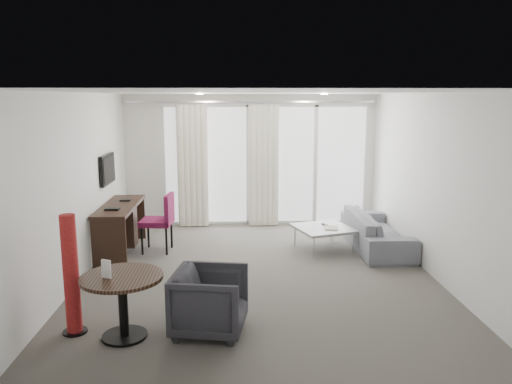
{
  "coord_description": "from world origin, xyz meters",
  "views": [
    {
      "loc": [
        -0.33,
        -6.93,
        2.53
      ],
      "look_at": [
        0.0,
        0.6,
        1.1
      ],
      "focal_mm": 35.0,
      "sensor_mm": 36.0,
      "label": 1
    }
  ],
  "objects_px": {
    "red_lamp": "(71,275)",
    "rattan_chair_b": "(331,188)",
    "tub_armchair": "(210,301)",
    "sofa": "(376,231)",
    "coffee_table": "(323,238)",
    "desk_chair": "(157,223)",
    "rattan_chair_a": "(309,194)",
    "round_table": "(123,307)",
    "desk": "(121,229)"
  },
  "relations": [
    {
      "from": "round_table",
      "to": "coffee_table",
      "type": "bearing_deg",
      "value": 48.41
    },
    {
      "from": "desk_chair",
      "to": "coffee_table",
      "type": "relative_size",
      "value": 1.12
    },
    {
      "from": "coffee_table",
      "to": "rattan_chair_a",
      "type": "relative_size",
      "value": 1.09
    },
    {
      "from": "tub_armchair",
      "to": "rattan_chair_b",
      "type": "height_order",
      "value": "rattan_chair_b"
    },
    {
      "from": "desk_chair",
      "to": "rattan_chair_b",
      "type": "bearing_deg",
      "value": 49.98
    },
    {
      "from": "desk",
      "to": "desk_chair",
      "type": "height_order",
      "value": "desk_chair"
    },
    {
      "from": "tub_armchair",
      "to": "sofa",
      "type": "bearing_deg",
      "value": -32.71
    },
    {
      "from": "rattan_chair_b",
      "to": "rattan_chair_a",
      "type": "bearing_deg",
      "value": -131.63
    },
    {
      "from": "red_lamp",
      "to": "sofa",
      "type": "xyz_separation_m",
      "value": [
        4.17,
        2.96,
        -0.36
      ]
    },
    {
      "from": "rattan_chair_b",
      "to": "sofa",
      "type": "bearing_deg",
      "value": -89.67
    },
    {
      "from": "red_lamp",
      "to": "sofa",
      "type": "distance_m",
      "value": 5.12
    },
    {
      "from": "round_table",
      "to": "rattan_chair_b",
      "type": "distance_m",
      "value": 7.53
    },
    {
      "from": "round_table",
      "to": "red_lamp",
      "type": "height_order",
      "value": "red_lamp"
    },
    {
      "from": "sofa",
      "to": "rattan_chair_b",
      "type": "height_order",
      "value": "rattan_chair_b"
    },
    {
      "from": "desk",
      "to": "tub_armchair",
      "type": "bearing_deg",
      "value": -61.38
    },
    {
      "from": "tub_armchair",
      "to": "rattan_chair_b",
      "type": "xyz_separation_m",
      "value": [
        2.58,
        6.58,
        0.03
      ]
    },
    {
      "from": "round_table",
      "to": "tub_armchair",
      "type": "bearing_deg",
      "value": 5.49
    },
    {
      "from": "round_table",
      "to": "coffee_table",
      "type": "distance_m",
      "value": 4.04
    },
    {
      "from": "rattan_chair_a",
      "to": "rattan_chair_b",
      "type": "height_order",
      "value": "rattan_chair_a"
    },
    {
      "from": "desk_chair",
      "to": "rattan_chair_a",
      "type": "bearing_deg",
      "value": 48.84
    },
    {
      "from": "desk",
      "to": "red_lamp",
      "type": "bearing_deg",
      "value": -87.52
    },
    {
      "from": "tub_armchair",
      "to": "desk_chair",
      "type": "bearing_deg",
      "value": 28.04
    },
    {
      "from": "tub_armchair",
      "to": "sofa",
      "type": "xyz_separation_m",
      "value": [
        2.69,
        3.0,
        -0.05
      ]
    },
    {
      "from": "red_lamp",
      "to": "rattan_chair_b",
      "type": "height_order",
      "value": "red_lamp"
    },
    {
      "from": "tub_armchair",
      "to": "rattan_chair_b",
      "type": "relative_size",
      "value": 1.01
    },
    {
      "from": "tub_armchair",
      "to": "sofa",
      "type": "relative_size",
      "value": 0.38
    },
    {
      "from": "coffee_table",
      "to": "sofa",
      "type": "relative_size",
      "value": 0.43
    },
    {
      "from": "desk",
      "to": "rattan_chair_b",
      "type": "bearing_deg",
      "value": 40.94
    },
    {
      "from": "red_lamp",
      "to": "desk_chair",
      "type": "bearing_deg",
      "value": 81.1
    },
    {
      "from": "desk",
      "to": "sofa",
      "type": "bearing_deg",
      "value": 0.78
    },
    {
      "from": "sofa",
      "to": "round_table",
      "type": "bearing_deg",
      "value": 130.64
    },
    {
      "from": "desk_chair",
      "to": "red_lamp",
      "type": "distance_m",
      "value": 2.97
    },
    {
      "from": "round_table",
      "to": "red_lamp",
      "type": "relative_size",
      "value": 0.65
    },
    {
      "from": "desk_chair",
      "to": "tub_armchair",
      "type": "relative_size",
      "value": 1.26
    },
    {
      "from": "coffee_table",
      "to": "sofa",
      "type": "height_order",
      "value": "sofa"
    },
    {
      "from": "sofa",
      "to": "coffee_table",
      "type": "bearing_deg",
      "value": 94.54
    },
    {
      "from": "coffee_table",
      "to": "rattan_chair_a",
      "type": "bearing_deg",
      "value": 86.51
    },
    {
      "from": "red_lamp",
      "to": "sofa",
      "type": "relative_size",
      "value": 0.65
    },
    {
      "from": "sofa",
      "to": "rattan_chair_b",
      "type": "relative_size",
      "value": 2.67
    },
    {
      "from": "tub_armchair",
      "to": "rattan_chair_a",
      "type": "bearing_deg",
      "value": -9.33
    },
    {
      "from": "round_table",
      "to": "tub_armchair",
      "type": "distance_m",
      "value": 0.92
    },
    {
      "from": "red_lamp",
      "to": "rattan_chair_b",
      "type": "xyz_separation_m",
      "value": [
        4.07,
        6.53,
        -0.28
      ]
    },
    {
      "from": "desk_chair",
      "to": "rattan_chair_b",
      "type": "relative_size",
      "value": 1.28
    },
    {
      "from": "tub_armchair",
      "to": "coffee_table",
      "type": "distance_m",
      "value": 3.42
    },
    {
      "from": "round_table",
      "to": "coffee_table",
      "type": "height_order",
      "value": "round_table"
    },
    {
      "from": "round_table",
      "to": "red_lamp",
      "type": "bearing_deg",
      "value": 166.64
    },
    {
      "from": "sofa",
      "to": "rattan_chair_a",
      "type": "height_order",
      "value": "rattan_chair_a"
    },
    {
      "from": "round_table",
      "to": "rattan_chair_b",
      "type": "relative_size",
      "value": 1.13
    },
    {
      "from": "desk",
      "to": "red_lamp",
      "type": "xyz_separation_m",
      "value": [
        0.13,
        -2.9,
        0.26
      ]
    },
    {
      "from": "round_table",
      "to": "rattan_chair_b",
      "type": "height_order",
      "value": "rattan_chair_b"
    }
  ]
}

